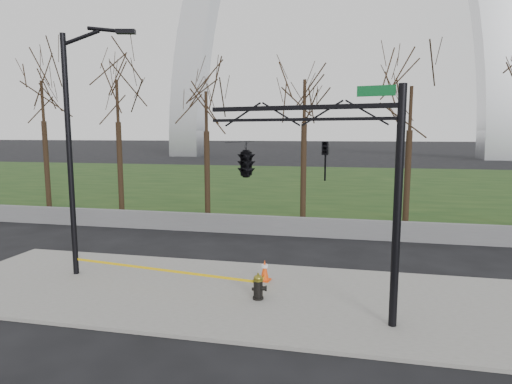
% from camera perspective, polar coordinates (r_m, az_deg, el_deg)
% --- Properties ---
extents(ground, '(500.00, 500.00, 0.00)m').
position_cam_1_polar(ground, '(13.58, -4.43, -13.23)').
color(ground, black).
rests_on(ground, ground).
extents(sidewalk, '(18.00, 6.00, 0.10)m').
position_cam_1_polar(sidewalk, '(13.56, -4.43, -13.03)').
color(sidewalk, gray).
rests_on(sidewalk, ground).
extents(grass_strip, '(120.00, 40.00, 0.06)m').
position_cam_1_polar(grass_strip, '(42.57, 7.22, 1.19)').
color(grass_strip, '#173413').
rests_on(grass_strip, ground).
extents(guardrail, '(60.00, 0.30, 0.90)m').
position_cam_1_polar(guardrail, '(20.94, 1.86, -4.40)').
color(guardrail, '#59595B').
rests_on(guardrail, ground).
extents(tree_row, '(42.73, 4.00, 8.76)m').
position_cam_1_polar(tree_row, '(24.72, -0.17, 6.66)').
color(tree_row, black).
rests_on(tree_row, ground).
extents(fire_hydrant, '(0.48, 0.31, 0.78)m').
position_cam_1_polar(fire_hydrant, '(12.79, 0.33, -12.37)').
color(fire_hydrant, black).
rests_on(fire_hydrant, sidewalk).
extents(traffic_cone, '(0.41, 0.41, 0.69)m').
position_cam_1_polar(traffic_cone, '(14.30, 1.14, -10.22)').
color(traffic_cone, '#EA430C').
rests_on(traffic_cone, sidewalk).
extents(street_light, '(2.36, 0.73, 8.21)m').
position_cam_1_polar(street_light, '(15.49, -22.59, 6.56)').
color(street_light, black).
rests_on(street_light, ground).
extents(traffic_signal_mast, '(5.02, 2.54, 6.00)m').
position_cam_1_polar(traffic_signal_mast, '(11.60, 2.14, 4.23)').
color(traffic_signal_mast, black).
rests_on(traffic_signal_mast, ground).
extents(caution_tape, '(6.55, 1.60, 0.40)m').
position_cam_1_polar(caution_tape, '(14.00, -10.09, -10.32)').
color(caution_tape, '#DFB20B').
rests_on(caution_tape, ground).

